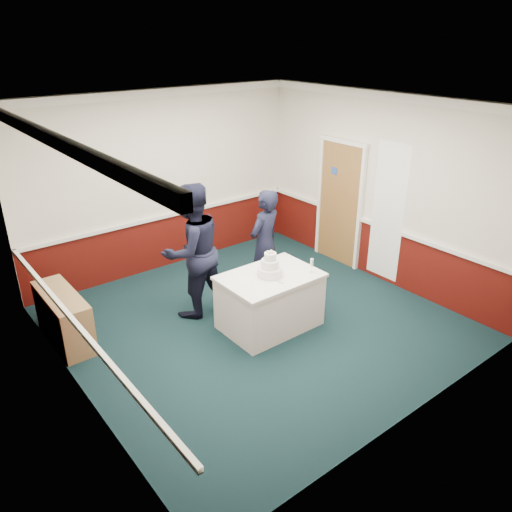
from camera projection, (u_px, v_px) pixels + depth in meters
ground at (257, 322)px, 7.12m from camera, size 5.00×5.00×0.00m
room_shell at (234, 178)px, 6.80m from camera, size 5.00×5.00×3.00m
sideboard at (64, 317)px, 6.57m from camera, size 0.41×1.20×0.70m
cake_table at (270, 301)px, 6.88m from camera, size 1.32×0.92×0.79m
wedding_cake at (270, 268)px, 6.68m from camera, size 0.35×0.35×0.36m
cake_knife at (278, 281)px, 6.56m from camera, size 0.02×0.22×0.00m
champagne_flute at (312, 263)px, 6.75m from camera, size 0.05×0.05×0.21m
person_man at (192, 251)px, 6.99m from camera, size 1.00×0.80×1.96m
person_woman at (265, 244)px, 7.57m from camera, size 0.70×0.55×1.70m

